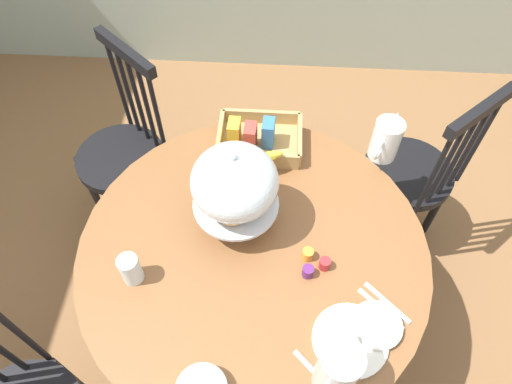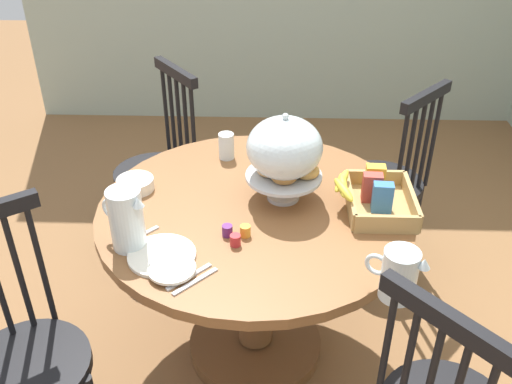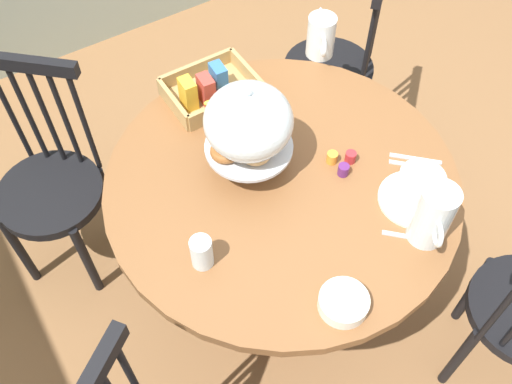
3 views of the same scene
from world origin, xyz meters
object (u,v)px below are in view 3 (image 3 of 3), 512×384
at_px(china_plate_small, 423,177).
at_px(china_plate_large, 413,199).
at_px(windsor_chair_far_side, 334,70).
at_px(orange_juice_pitcher, 432,217).
at_px(milk_pitcher, 321,38).
at_px(cereal_basket, 211,91).
at_px(cereal_bowl, 344,303).
at_px(dining_table, 280,217).
at_px(drinking_glass, 202,252).
at_px(windsor_chair_near_window, 53,188).
at_px(pastry_stand_with_dome, 248,125).

bearing_deg(china_plate_small, china_plate_large, -149.72).
distance_m(windsor_chair_far_side, orange_juice_pitcher, 1.13).
xyz_separation_m(milk_pitcher, cereal_basket, (-0.47, 0.00, -0.03)).
bearing_deg(cereal_bowl, cereal_basket, 84.11).
height_order(windsor_chair_far_side, cereal_basket, windsor_chair_far_side).
relative_size(dining_table, orange_juice_pitcher, 5.41).
height_order(dining_table, cereal_basket, cereal_basket).
xyz_separation_m(cereal_basket, cereal_bowl, (-0.09, -0.89, -0.02)).
distance_m(milk_pitcher, china_plate_large, 0.74).
distance_m(milk_pitcher, cereal_basket, 0.47).
height_order(milk_pitcher, cereal_bowl, milk_pitcher).
xyz_separation_m(cereal_basket, china_plate_large, (0.31, -0.72, -0.04)).
xyz_separation_m(windsor_chair_far_side, cereal_basket, (-0.68, -0.14, 0.33)).
xyz_separation_m(milk_pitcher, china_plate_small, (-0.08, -0.67, -0.06)).
distance_m(dining_table, orange_juice_pitcher, 0.57).
xyz_separation_m(dining_table, windsor_chair_far_side, (0.67, 0.57, -0.06)).
bearing_deg(china_plate_large, china_plate_small, 30.28).
height_order(cereal_basket, drinking_glass, cereal_basket).
bearing_deg(dining_table, drinking_glass, -160.23).
distance_m(windsor_chair_far_side, china_plate_small, 0.91).
distance_m(windsor_chair_near_window, china_plate_small, 1.35).
distance_m(china_plate_large, china_plate_small, 0.09).
bearing_deg(pastry_stand_with_dome, windsor_chair_far_side, 32.30).
bearing_deg(milk_pitcher, drinking_glass, -145.73).
bearing_deg(cereal_basket, windsor_chair_far_side, 11.22).
relative_size(pastry_stand_with_dome, cereal_basket, 1.09).
bearing_deg(orange_juice_pitcher, cereal_basket, 107.06).
bearing_deg(pastry_stand_with_dome, china_plate_small, -38.37).
bearing_deg(cereal_bowl, dining_table, 76.98).
distance_m(cereal_bowl, drinking_glass, 0.42).
relative_size(orange_juice_pitcher, china_plate_large, 0.97).
relative_size(windsor_chair_near_window, drinking_glass, 8.86).
height_order(dining_table, milk_pitcher, milk_pitcher).
height_order(pastry_stand_with_dome, china_plate_large, pastry_stand_with_dome).
relative_size(pastry_stand_with_dome, cereal_bowl, 2.46).
bearing_deg(cereal_basket, windsor_chair_near_window, 164.16).
height_order(windsor_chair_near_window, orange_juice_pitcher, windsor_chair_near_window).
xyz_separation_m(windsor_chair_near_window, china_plate_large, (0.93, -0.90, 0.29)).
xyz_separation_m(china_plate_small, cereal_bowl, (-0.48, -0.21, 0.01)).
bearing_deg(cereal_bowl, windsor_chair_near_window, 116.33).
height_order(orange_juice_pitcher, china_plate_large, orange_juice_pitcher).
distance_m(milk_pitcher, drinking_glass, 0.99).
bearing_deg(orange_juice_pitcher, drinking_glass, 155.70).
distance_m(windsor_chair_near_window, cereal_bowl, 1.23).
bearing_deg(china_plate_large, windsor_chair_near_window, 136.11).
bearing_deg(cereal_basket, pastry_stand_with_dome, -98.45).
bearing_deg(orange_juice_pitcher, china_plate_large, 64.02).
xyz_separation_m(cereal_basket, china_plate_small, (0.39, -0.67, -0.03)).
bearing_deg(milk_pitcher, china_plate_large, -102.44).
relative_size(china_plate_small, cereal_bowl, 1.07).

